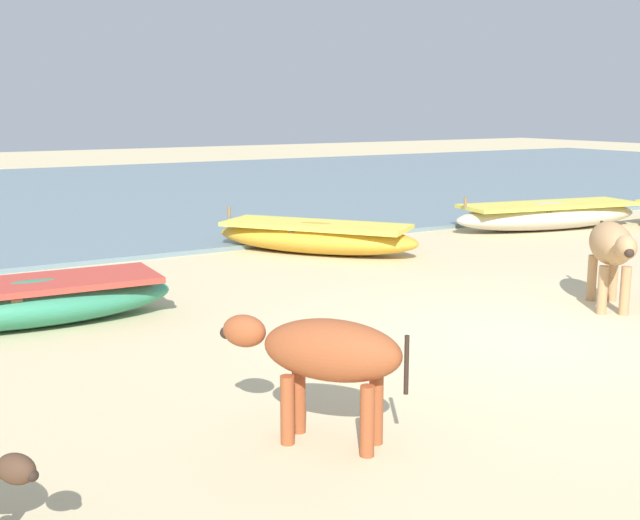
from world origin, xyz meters
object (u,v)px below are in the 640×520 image
fishing_boat_0 (548,215)px  cow_second_adult_rust (325,354)px  fishing_boat_6 (316,237)px  fishing_boat_3 (34,301)px  cow_adult_tan (612,247)px

fishing_boat_0 → cow_second_adult_rust: cow_second_adult_rust is taller
fishing_boat_6 → cow_second_adult_rust: (-3.89, -6.68, 0.40)m
fishing_boat_3 → cow_second_adult_rust: cow_second_adult_rust is taller
fishing_boat_6 → cow_second_adult_rust: bearing=112.6°
fishing_boat_0 → fishing_boat_3: size_ratio=1.36×
fishing_boat_3 → fishing_boat_6: bearing=-153.6°
fishing_boat_3 → cow_adult_tan: size_ratio=2.24×
fishing_boat_0 → fishing_boat_3: bearing=21.2°
cow_adult_tan → fishing_boat_3: bearing=-75.4°
cow_adult_tan → fishing_boat_6: bearing=-127.7°
fishing_boat_3 → cow_second_adult_rust: size_ratio=2.50×
fishing_boat_3 → fishing_boat_6: 5.52m
fishing_boat_0 → fishing_boat_6: size_ratio=1.24×
cow_adult_tan → cow_second_adult_rust: 5.30m
fishing_boat_0 → cow_second_adult_rust: (-9.26, -6.52, 0.39)m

